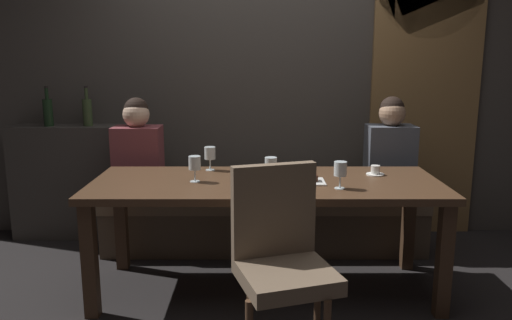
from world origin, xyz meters
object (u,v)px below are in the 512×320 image
object	(u,v)px
diner_redhead	(140,150)
diner_bearded	(392,150)
wine_bottle_dark_red	(51,111)
wine_glass_far_right	(212,154)
banquette_bench	(266,222)
wine_glass_end_left	(197,164)
wine_bottle_pale_label	(90,111)
espresso_cup	(378,171)
dining_table	(268,194)
wine_glass_center_back	(273,165)
chair_near_side	(283,251)
dessert_plate	(312,180)
wine_glass_far_left	(343,170)

from	to	relation	value
diner_redhead	diner_bearded	distance (m)	1.93
wine_bottle_dark_red	wine_glass_far_right	xyz separation A→B (m)	(1.38, -0.71, -0.21)
banquette_bench	wine_glass_end_left	world-z (taller)	wine_glass_end_left
wine_bottle_pale_label	wine_glass_far_right	world-z (taller)	wine_bottle_pale_label
wine_glass_end_left	espresso_cup	distance (m)	1.19
dining_table	wine_glass_center_back	distance (m)	0.21
chair_near_side	espresso_cup	size ratio (longest dim) A/B	8.17
banquette_bench	wine_bottle_dark_red	bearing A→B (deg)	169.98
banquette_bench	wine_glass_far_right	distance (m)	0.84
wine_glass_end_left	banquette_bench	bearing A→B (deg)	58.45
dining_table	dessert_plate	xyz separation A→B (m)	(0.27, -0.04, 0.10)
wine_glass_center_back	wine_glass_end_left	xyz separation A→B (m)	(-0.47, 0.04, -0.00)
diner_redhead	wine_glass_far_right	distance (m)	0.71
espresso_cup	dessert_plate	xyz separation A→B (m)	(-0.45, -0.20, -0.01)
wine_glass_center_back	espresso_cup	size ratio (longest dim) A/B	1.37
dessert_plate	wine_glass_far_right	bearing A→B (deg)	152.21
diner_bearded	wine_glass_far_right	xyz separation A→B (m)	(-1.34, -0.40, 0.04)
dining_table	diner_redhead	bearing A→B (deg)	144.32
banquette_bench	wine_glass_far_left	bearing A→B (deg)	-64.01
wine_glass_center_back	espresso_cup	distance (m)	0.74
wine_glass_center_back	wine_glass_far_left	bearing A→B (deg)	-17.51
diner_redhead	wine_bottle_pale_label	bearing A→B (deg)	144.96
wine_glass_end_left	dessert_plate	size ratio (longest dim) A/B	0.86
wine_bottle_dark_red	wine_bottle_pale_label	size ratio (longest dim) A/B	1.00
wine_glass_end_left	wine_glass_far_left	size ratio (longest dim) A/B	1.00
wine_bottle_pale_label	diner_bearded	bearing A→B (deg)	-7.71
diner_redhead	dessert_plate	bearing A→B (deg)	-30.77
banquette_bench	diner_redhead	distance (m)	1.13
wine_bottle_pale_label	espresso_cup	size ratio (longest dim) A/B	2.72
banquette_bench	chair_near_side	bearing A→B (deg)	-87.55
diner_bearded	wine_bottle_dark_red	world-z (taller)	wine_bottle_dark_red
diner_bearded	espresso_cup	size ratio (longest dim) A/B	6.39
espresso_cup	wine_glass_far_right	bearing A→B (deg)	172.83
wine_glass_end_left	dining_table	bearing A→B (deg)	3.37
wine_bottle_pale_label	dining_table	bearing A→B (deg)	-35.47
banquette_bench	wine_glass_far_left	size ratio (longest dim) A/B	15.24
banquette_bench	wine_bottle_dark_red	size ratio (longest dim) A/B	7.67
dining_table	chair_near_side	xyz separation A→B (m)	(0.06, -0.72, -0.09)
dining_table	diner_bearded	distance (m)	1.20
banquette_bench	wine_bottle_dark_red	distance (m)	1.98
wine_bottle_dark_red	wine_glass_center_back	distance (m)	2.10
banquette_bench	espresso_cup	world-z (taller)	espresso_cup
chair_near_side	dessert_plate	world-z (taller)	chair_near_side
chair_near_side	wine_glass_center_back	distance (m)	0.72
wine_glass_center_back	diner_redhead	bearing A→B (deg)	142.67
wine_glass_end_left	espresso_cup	bearing A→B (deg)	9.03
wine_glass_far_left	espresso_cup	size ratio (longest dim) A/B	1.37
chair_near_side	wine_glass_end_left	world-z (taller)	chair_near_side
diner_redhead	diner_bearded	xyz separation A→B (m)	(1.93, 0.01, 0.00)
dining_table	diner_redhead	xyz separation A→B (m)	(-0.97, 0.69, 0.16)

